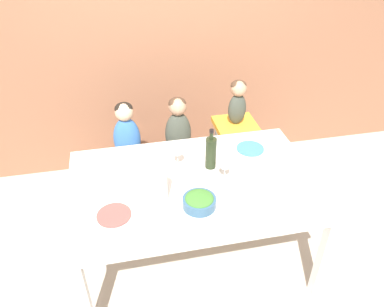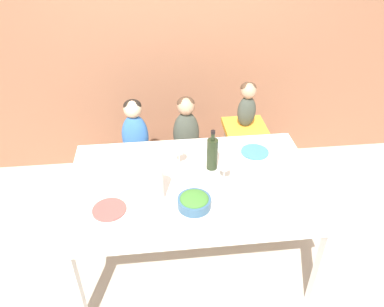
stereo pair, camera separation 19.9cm
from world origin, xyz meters
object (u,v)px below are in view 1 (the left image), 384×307
at_px(person_child_left, 126,131).
at_px(dinner_plate_back_left, 122,167).
at_px(chair_far_center, 179,159).
at_px(wine_bottle, 211,152).
at_px(dinner_plate_back_right, 250,149).
at_px(paper_towel_roll, 159,185).
at_px(salad_bowl_large, 199,201).
at_px(person_baby_right, 238,99).
at_px(dinner_plate_front_right, 270,203).
at_px(chair_far_left, 130,165).
at_px(wine_glass_near, 225,165).
at_px(wine_glass_far, 177,151).
at_px(person_child_center, 178,126).
at_px(dinner_plate_front_left, 114,215).
at_px(chair_right_highchair, 235,137).

bearing_deg(person_child_left, dinner_plate_back_left, -96.38).
relative_size(chair_far_center, person_child_left, 0.86).
relative_size(wine_bottle, dinner_plate_back_right, 1.48).
relative_size(paper_towel_roll, salad_bowl_large, 1.23).
distance_m(person_baby_right, paper_towel_roll, 1.22).
bearing_deg(dinner_plate_front_right, dinner_plate_back_left, 147.27).
bearing_deg(dinner_plate_back_right, salad_bowl_large, -134.09).
bearing_deg(chair_far_left, dinner_plate_front_right, -52.85).
distance_m(chair_far_left, wine_glass_near, 1.12).
height_order(chair_far_left, wine_glass_near, wine_glass_near).
bearing_deg(dinner_plate_front_right, chair_far_left, 127.15).
bearing_deg(wine_glass_near, wine_glass_far, 142.16).
distance_m(wine_glass_near, salad_bowl_large, 0.33).
relative_size(person_child_center, paper_towel_roll, 2.08).
bearing_deg(dinner_plate_back_left, salad_bowl_large, -48.51).
relative_size(person_child_left, dinner_plate_front_right, 2.57).
bearing_deg(paper_towel_roll, wine_bottle, 35.63).
height_order(wine_bottle, dinner_plate_back_right, wine_bottle).
xyz_separation_m(person_baby_right, dinner_plate_front_left, (-1.09, -1.00, -0.17)).
distance_m(person_baby_right, salad_bowl_large, 1.18).
bearing_deg(chair_far_left, wine_glass_far, -60.40).
height_order(chair_far_center, person_child_left, person_child_left).
relative_size(chair_far_left, person_baby_right, 1.14).
bearing_deg(wine_bottle, chair_far_center, 100.71).
xyz_separation_m(chair_far_left, wine_glass_near, (0.61, -0.80, 0.49)).
bearing_deg(person_child_left, chair_far_left, -90.00).
relative_size(paper_towel_roll, wine_glass_near, 1.50).
distance_m(person_child_left, wine_glass_far, 0.68).
distance_m(chair_far_left, chair_far_center, 0.43).
height_order(person_baby_right, dinner_plate_back_right, person_baby_right).
distance_m(wine_glass_far, dinner_plate_front_right, 0.72).
bearing_deg(dinner_plate_front_right, chair_far_center, 109.72).
relative_size(chair_far_left, chair_far_center, 1.00).
relative_size(chair_right_highchair, dinner_plate_front_left, 3.36).
distance_m(chair_far_left, wine_bottle, 0.98).
relative_size(chair_far_left, person_child_left, 0.86).
distance_m(person_child_center, wine_bottle, 0.67).
relative_size(dinner_plate_front_left, dinner_plate_back_right, 1.00).
relative_size(wine_glass_far, dinner_plate_front_left, 0.82).
xyz_separation_m(chair_far_left, salad_bowl_large, (0.39, -1.02, 0.41)).
height_order(wine_glass_near, salad_bowl_large, wine_glass_near).
bearing_deg(person_baby_right, wine_bottle, -121.67).
xyz_separation_m(chair_far_center, salad_bowl_large, (-0.05, -1.02, 0.41)).
relative_size(wine_glass_near, dinner_plate_back_left, 0.82).
bearing_deg(dinner_plate_front_left, person_child_center, 60.27).
xyz_separation_m(chair_far_center, dinner_plate_front_left, (-0.57, -1.00, 0.37)).
xyz_separation_m(paper_towel_roll, dinner_plate_back_right, (0.75, 0.44, -0.12)).
distance_m(person_baby_right, dinner_plate_front_right, 1.11).
bearing_deg(dinner_plate_back_left, dinner_plate_front_left, -99.27).
relative_size(chair_right_highchair, person_child_center, 1.30).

